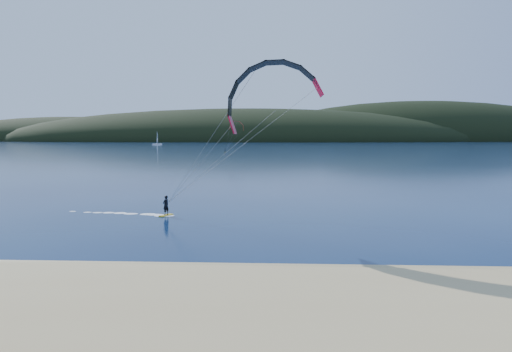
# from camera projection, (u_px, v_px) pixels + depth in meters

# --- Properties ---
(ground) EXTENTS (1800.00, 1800.00, 0.00)m
(ground) POSITION_uv_depth(u_px,v_px,m) (179.00, 299.00, 20.67)
(ground) COLOR #07183A
(ground) RESTS_ON ground
(wet_sand) EXTENTS (220.00, 2.50, 0.10)m
(wet_sand) POSITION_uv_depth(u_px,v_px,m) (196.00, 269.00, 25.14)
(wet_sand) COLOR #998759
(wet_sand) RESTS_ON ground
(headland) EXTENTS (1200.00, 310.00, 140.00)m
(headland) POSITION_uv_depth(u_px,v_px,m) (274.00, 141.00, 762.15)
(headland) COLOR black
(headland) RESTS_ON ground
(kitesurfer_near) EXTENTS (25.63, 9.95, 15.03)m
(kitesurfer_near) POSITION_uv_depth(u_px,v_px,m) (270.00, 114.00, 34.66)
(kitesurfer_near) COLOR gold
(kitesurfer_near) RESTS_ON ground
(kitesurfer_far) EXTENTS (10.35, 5.67, 13.88)m
(kitesurfer_far) POSITION_uv_depth(u_px,v_px,m) (236.00, 129.00, 214.17)
(kitesurfer_far) COLOR gold
(kitesurfer_far) RESTS_ON ground
(sailboat) EXTENTS (9.36, 5.92, 13.14)m
(sailboat) POSITION_uv_depth(u_px,v_px,m) (157.00, 144.00, 418.72)
(sailboat) COLOR white
(sailboat) RESTS_ON ground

